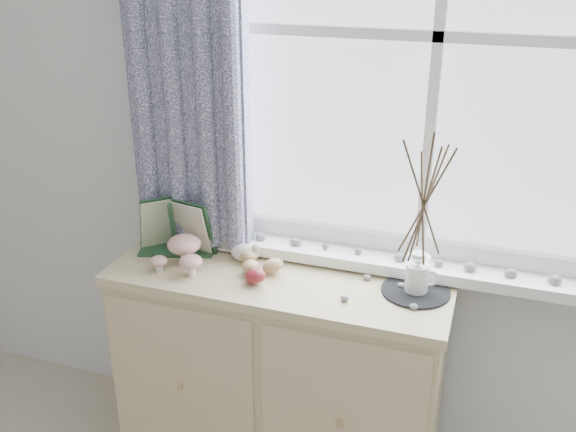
% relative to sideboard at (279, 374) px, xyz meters
% --- Properties ---
extents(sideboard, '(1.20, 0.45, 0.85)m').
position_rel_sideboard_xyz_m(sideboard, '(0.00, 0.00, 0.00)').
color(sideboard, '#C9B48C').
rests_on(sideboard, ground).
extents(botanical_book, '(0.34, 0.21, 0.22)m').
position_rel_sideboard_xyz_m(botanical_book, '(-0.42, 0.02, 0.53)').
color(botanical_book, '#204327').
rests_on(botanical_book, sideboard).
extents(toadstool_cluster, '(0.19, 0.17, 0.11)m').
position_rel_sideboard_xyz_m(toadstool_cluster, '(-0.34, -0.05, 0.49)').
color(toadstool_cluster, silver).
rests_on(toadstool_cluster, sideboard).
extents(wooden_eggs, '(0.17, 0.18, 0.08)m').
position_rel_sideboard_xyz_m(wooden_eggs, '(-0.08, -0.02, 0.45)').
color(wooden_eggs, tan).
rests_on(wooden_eggs, sideboard).
extents(songbird_figurine, '(0.15, 0.08, 0.07)m').
position_rel_sideboard_xyz_m(songbird_figurine, '(-0.15, 0.06, 0.46)').
color(songbird_figurine, silver).
rests_on(songbird_figurine, sideboard).
extents(crocheted_doily, '(0.23, 0.23, 0.01)m').
position_rel_sideboard_xyz_m(crocheted_doily, '(0.47, 0.03, 0.43)').
color(crocheted_doily, black).
rests_on(crocheted_doily, sideboard).
extents(twig_pitcher, '(0.26, 0.26, 0.58)m').
position_rel_sideboard_xyz_m(twig_pitcher, '(0.47, 0.03, 0.76)').
color(twig_pitcher, white).
rests_on(twig_pitcher, crocheted_doily).
extents(sideboard_pebbles, '(0.33, 0.22, 0.02)m').
position_rel_sideboard_xyz_m(sideboard_pebbles, '(0.33, 0.01, 0.43)').
color(sideboard_pebbles, gray).
rests_on(sideboard_pebbles, sideboard).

